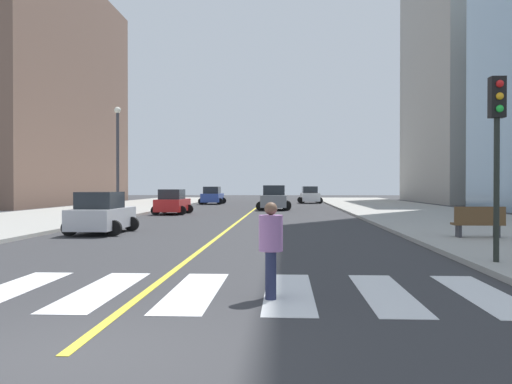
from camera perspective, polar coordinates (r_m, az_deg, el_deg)
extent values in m
plane|color=#333335|center=(7.06, -19.72, -15.99)|extent=(220.00, 220.00, 0.00)
cube|color=#9E9B93|center=(27.99, 23.10, -3.37)|extent=(10.00, 120.00, 0.15)
cube|color=silver|center=(11.71, -24.38, -9.29)|extent=(0.90, 4.00, 0.01)
cube|color=silver|center=(11.01, -15.92, -9.89)|extent=(0.90, 4.00, 0.01)
cube|color=silver|center=(10.57, -6.50, -10.31)|extent=(0.90, 4.00, 0.01)
cube|color=silver|center=(10.43, 3.46, -10.46)|extent=(0.90, 4.00, 0.01)
cube|color=silver|center=(10.60, 13.40, -10.30)|extent=(0.90, 4.00, 0.01)
cube|color=silver|center=(11.06, 22.75, -9.88)|extent=(0.90, 4.00, 0.01)
cube|color=yellow|center=(46.35, -0.18, -1.83)|extent=(0.16, 80.00, 0.01)
cube|color=#9E9B93|center=(73.69, 23.85, 10.76)|extent=(18.00, 24.00, 30.02)
cube|color=brown|center=(66.68, -24.01, 9.66)|extent=(16.00, 32.00, 25.02)
cube|color=#B7B7BC|center=(23.86, -15.89, -2.66)|extent=(1.83, 3.96, 0.84)
cube|color=#1E2328|center=(23.61, -16.08, -0.85)|extent=(1.52, 1.99, 0.71)
cylinder|color=black|center=(24.75, -12.94, -3.29)|extent=(0.64, 0.21, 0.64)
cylinder|color=black|center=(25.34, -16.90, -3.21)|extent=(0.64, 0.21, 0.64)
cylinder|color=black|center=(22.43, -14.74, -3.71)|extent=(0.64, 0.21, 0.64)
cylinder|color=black|center=(23.07, -19.04, -3.60)|extent=(0.64, 0.21, 0.64)
cube|color=#2D479E|center=(59.57, -4.60, -0.60)|extent=(2.04, 4.34, 0.92)
cube|color=#1E2328|center=(59.30, -4.64, 0.19)|extent=(1.68, 2.19, 0.78)
cylinder|color=black|center=(60.75, -3.48, -0.91)|extent=(0.70, 0.24, 0.70)
cylinder|color=black|center=(61.05, -5.33, -0.91)|extent=(0.70, 0.24, 0.70)
cylinder|color=black|center=(58.11, -3.84, -0.99)|extent=(0.70, 0.24, 0.70)
cylinder|color=black|center=(58.43, -5.77, -0.98)|extent=(0.70, 0.24, 0.70)
cube|color=silver|center=(62.80, 5.68, -0.53)|extent=(2.14, 4.43, 0.93)
cube|color=#1E2328|center=(63.04, 5.66, 0.23)|extent=(1.74, 2.24, 0.79)
cylinder|color=black|center=(61.38, 4.86, -0.90)|extent=(0.71, 0.26, 0.70)
cylinder|color=black|center=(61.56, 6.72, -0.89)|extent=(0.71, 0.26, 0.70)
cylinder|color=black|center=(64.07, 4.68, -0.83)|extent=(0.71, 0.26, 0.70)
cylinder|color=black|center=(64.24, 6.47, -0.83)|extent=(0.71, 0.26, 0.70)
cube|color=red|center=(38.90, -8.75, -1.37)|extent=(1.89, 4.00, 0.85)
cube|color=#1E2328|center=(38.65, -8.84, -0.25)|extent=(1.56, 2.01, 0.72)
cylinder|color=black|center=(39.91, -7.07, -1.78)|extent=(0.64, 0.22, 0.64)
cylinder|color=black|center=(40.32, -9.62, -1.76)|extent=(0.64, 0.22, 0.64)
cylinder|color=black|center=(37.52, -7.83, -1.94)|extent=(0.64, 0.22, 0.64)
cylinder|color=black|center=(37.95, -10.52, -1.91)|extent=(0.64, 0.22, 0.64)
cube|color=slate|center=(45.16, 1.92, -0.95)|extent=(2.13, 4.62, 0.98)
cube|color=#1E2328|center=(45.42, 1.93, 0.18)|extent=(1.78, 2.32, 0.83)
cylinder|color=black|center=(43.80, 0.47, -1.49)|extent=(0.75, 0.25, 0.74)
cylinder|color=black|center=(43.73, 3.25, -1.50)|extent=(0.75, 0.25, 0.74)
cylinder|color=black|center=(46.64, 0.67, -1.36)|extent=(0.75, 0.25, 0.74)
cylinder|color=black|center=(46.57, 3.28, -1.37)|extent=(0.75, 0.25, 0.74)
cylinder|color=black|center=(14.51, 23.97, 0.20)|extent=(0.14, 0.14, 3.53)
cube|color=black|center=(14.67, 24.01, 9.08)|extent=(0.36, 0.28, 1.00)
sphere|color=red|center=(14.55, 24.27, 10.35)|extent=(0.18, 0.18, 0.18)
sphere|color=orange|center=(14.51, 24.26, 9.18)|extent=(0.18, 0.18, 0.18)
sphere|color=green|center=(14.46, 24.25, 8.00)|extent=(0.18, 0.18, 0.18)
cube|color=brown|center=(21.26, 22.27, -3.13)|extent=(1.81, 0.59, 0.08)
cube|color=brown|center=(21.02, 22.48, -2.25)|extent=(1.80, 0.09, 0.60)
cube|color=#2D2D33|center=(21.08, 20.52, -3.87)|extent=(0.11, 0.48, 0.44)
cube|color=#2D2D33|center=(21.50, 23.98, -3.79)|extent=(0.11, 0.48, 0.44)
cylinder|color=#232847|center=(9.68, 1.56, -8.80)|extent=(0.20, 0.20, 0.85)
cylinder|color=#232847|center=(9.85, 1.58, -8.63)|extent=(0.20, 0.20, 0.85)
cylinder|color=#99669E|center=(9.67, 1.57, -4.34)|extent=(0.43, 0.43, 0.64)
sphere|color=brown|center=(9.64, 1.57, -1.76)|extent=(0.23, 0.23, 0.23)
cylinder|color=#38383D|center=(37.64, -14.34, 2.97)|extent=(0.20, 0.20, 6.80)
sphere|color=silver|center=(37.95, -14.36, 8.34)|extent=(0.44, 0.44, 0.44)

